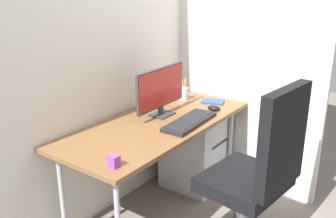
{
  "coord_description": "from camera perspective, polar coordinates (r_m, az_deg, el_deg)",
  "views": [
    {
      "loc": [
        -1.97,
        -1.53,
        1.7
      ],
      "look_at": [
        0.04,
        -0.07,
        0.82
      ],
      "focal_mm": 41.05,
      "sensor_mm": 36.0,
      "label": 1
    }
  ],
  "objects": [
    {
      "name": "ground_plane",
      "position": [
        3.02,
        -1.51,
        -14.82
      ],
      "size": [
        8.0,
        8.0,
        0.0
      ],
      "primitive_type": "plane",
      "color": "slate"
    },
    {
      "name": "notebook",
      "position": [
        3.11,
        6.68,
        1.11
      ],
      "size": [
        0.18,
        0.21,
        0.01
      ],
      "primitive_type": "cube",
      "rotation": [
        0.0,
        0.0,
        0.35
      ],
      "color": "#334C8C",
      "rests_on": "desk"
    },
    {
      "name": "desk_clamp_accessory",
      "position": [
        2.08,
        -8.0,
        -7.74
      ],
      "size": [
        0.05,
        0.05,
        0.07
      ],
      "primitive_type": "cube",
      "color": "purple",
      "rests_on": "desk"
    },
    {
      "name": "desk",
      "position": [
        2.7,
        -1.64,
        -2.89
      ],
      "size": [
        1.53,
        0.66,
        0.72
      ],
      "color": "brown",
      "rests_on": "ground_plane"
    },
    {
      "name": "keyboard",
      "position": [
        2.65,
        3.23,
        -1.88
      ],
      "size": [
        0.49,
        0.2,
        0.03
      ],
      "color": "black",
      "rests_on": "desk"
    },
    {
      "name": "monitor",
      "position": [
        2.75,
        -1.08,
        2.93
      ],
      "size": [
        0.52,
        0.13,
        0.35
      ],
      "color": "#333338",
      "rests_on": "desk"
    },
    {
      "name": "office_chair",
      "position": [
        2.41,
        13.56,
        -8.37
      ],
      "size": [
        0.58,
        0.58,
        1.12
      ],
      "color": "black",
      "rests_on": "ground_plane"
    },
    {
      "name": "wall_back",
      "position": [
        2.75,
        -7.89,
        13.03
      ],
      "size": [
        2.46,
        0.04,
        2.8
      ],
      "primitive_type": "cube",
      "color": "silver",
      "rests_on": "ground_plane"
    },
    {
      "name": "filing_cabinet",
      "position": [
        3.25,
        4.1,
        -6.13
      ],
      "size": [
        0.47,
        0.45,
        0.6
      ],
      "color": "#B2B5BA",
      "rests_on": "ground_plane"
    },
    {
      "name": "wall_side_right",
      "position": [
        3.11,
        9.44,
        13.69
      ],
      "size": [
        0.04,
        1.59,
        2.8
      ],
      "primitive_type": "cube",
      "color": "silver",
      "rests_on": "ground_plane"
    },
    {
      "name": "mouse",
      "position": [
        2.92,
        6.84,
        0.13
      ],
      "size": [
        0.09,
        0.11,
        0.04
      ],
      "primitive_type": "ellipsoid",
      "rotation": [
        0.0,
        0.0,
        0.21
      ],
      "color": "black",
      "rests_on": "desk"
    },
    {
      "name": "pen_holder",
      "position": [
        3.14,
        2.3,
        2.31
      ],
      "size": [
        0.08,
        0.08,
        0.18
      ],
      "color": "silver",
      "rests_on": "desk"
    }
  ]
}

